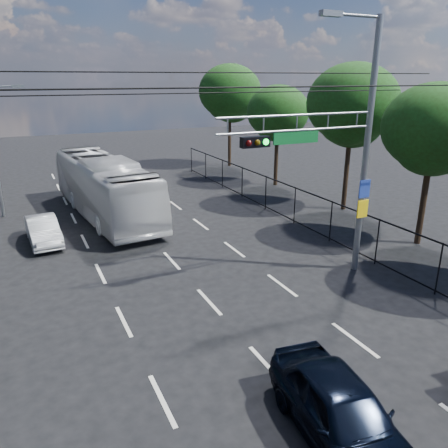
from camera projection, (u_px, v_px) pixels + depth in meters
lane_markings at (158, 245)px, 20.38m from camera, size 6.12×38.00×0.01m
signal_mast at (342, 142)px, 15.72m from camera, size 6.43×0.39×9.50m
utility_wires at (196, 85)px, 13.65m from camera, size 22.00×5.04×0.74m
fence_right at (316, 214)px, 21.59m from camera, size 0.06×34.03×2.00m
tree_right_b at (433, 135)px, 19.09m from camera, size 4.50×4.50×7.31m
tree_right_c at (352, 110)px, 24.25m from camera, size 5.10×5.10×8.29m
tree_right_d at (278, 117)px, 30.35m from camera, size 4.32×4.32×7.02m
tree_right_e at (230, 96)px, 36.94m from camera, size 5.28×5.28×8.58m
navy_hatchback at (342, 413)px, 9.19m from camera, size 2.31×4.56×1.49m
white_bus at (105, 187)px, 24.33m from camera, size 3.91×12.08×3.31m
white_van at (43, 230)px, 20.52m from camera, size 1.53×3.81×1.23m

